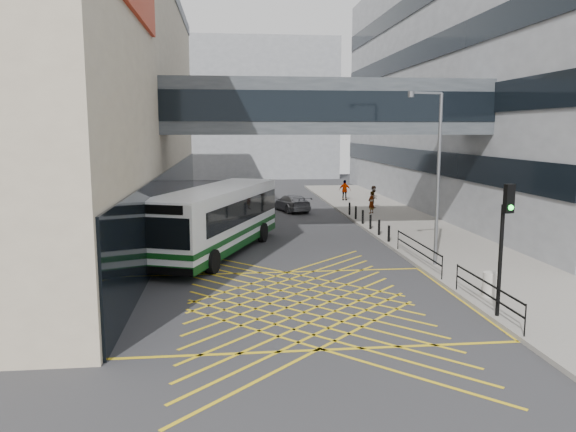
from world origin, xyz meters
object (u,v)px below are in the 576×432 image
object	(u,v)px
traffic_light	(505,231)
pedestrian_b	(374,197)
car_white	(188,247)
litter_bin	(490,284)
pedestrian_c	(345,190)
street_lamp	(435,168)
car_dark	(225,219)
bus	(218,218)
pedestrian_a	(371,202)
car_silver	(291,202)

from	to	relation	value
traffic_light	pedestrian_b	distance (m)	26.07
car_white	litter_bin	xyz separation A→B (m)	(11.50, -7.59, -0.07)
traffic_light	pedestrian_c	distance (m)	31.25
car_white	street_lamp	size ratio (longest dim) A/B	0.55
car_dark	pedestrian_c	world-z (taller)	pedestrian_c
street_lamp	pedestrian_b	xyz separation A→B (m)	(2.24, 18.64, -3.52)
bus	litter_bin	size ratio (longest dim) A/B	13.42
pedestrian_a	pedestrian_b	bearing A→B (deg)	-150.43
traffic_light	street_lamp	bearing A→B (deg)	75.37
litter_bin	pedestrian_a	bearing A→B (deg)	87.28
car_dark	pedestrian_b	world-z (taller)	pedestrian_b
car_dark	pedestrian_a	bearing A→B (deg)	-173.12
litter_bin	pedestrian_b	xyz separation A→B (m)	(1.88, 23.62, 0.43)
bus	pedestrian_a	xyz separation A→B (m)	(11.08, 11.71, -0.83)
litter_bin	pedestrian_c	xyz separation A→B (m)	(0.68, 28.92, 0.43)
car_white	bus	bearing A→B (deg)	-153.26
bus	car_silver	world-z (taller)	bus
street_lamp	litter_bin	distance (m)	6.37
traffic_light	pedestrian_c	world-z (taller)	traffic_light
street_lamp	pedestrian_a	world-z (taller)	street_lamp
street_lamp	pedestrian_a	distance (m)	16.51
traffic_light	street_lamp	world-z (taller)	street_lamp
car_white	pedestrian_a	bearing A→B (deg)	-156.69
car_white	pedestrian_a	size ratio (longest dim) A/B	2.65
street_lamp	pedestrian_b	world-z (taller)	street_lamp
car_silver	litter_bin	size ratio (longest dim) A/B	4.92
car_dark	street_lamp	xyz separation A→B (m)	(9.38, -11.09, 3.85)
street_lamp	pedestrian_b	distance (m)	19.11
car_dark	litter_bin	bearing A→B (deg)	103.25
pedestrian_a	street_lamp	bearing A→B (deg)	43.57
car_white	traffic_light	bearing A→B (deg)	113.86
car_white	pedestrian_c	size ratio (longest dim) A/B	2.42
pedestrian_a	bus	bearing A→B (deg)	5.00
pedestrian_a	pedestrian_c	size ratio (longest dim) A/B	0.91
pedestrian_c	car_white	bearing A→B (deg)	78.01
bus	car_white	bearing A→B (deg)	-108.47
car_silver	pedestrian_b	xyz separation A→B (m)	(6.52, -0.29, 0.35)
car_silver	litter_bin	bearing A→B (deg)	84.73
car_dark	car_silver	xyz separation A→B (m)	(5.10, 7.85, -0.01)
traffic_light	litter_bin	world-z (taller)	traffic_light
car_silver	litter_bin	xyz separation A→B (m)	(4.63, -23.92, -0.08)
car_silver	pedestrian_c	world-z (taller)	pedestrian_c
bus	pedestrian_c	distance (m)	22.37
car_dark	traffic_light	size ratio (longest dim) A/B	1.03
litter_bin	pedestrian_b	distance (m)	23.70
street_lamp	pedestrian_b	bearing A→B (deg)	69.74
car_white	street_lamp	xyz separation A→B (m)	(11.15, -2.61, 3.88)
car_dark	pedestrian_a	size ratio (longest dim) A/B	2.79
pedestrian_c	street_lamp	bearing A→B (deg)	105.27
bus	car_dark	world-z (taller)	bus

